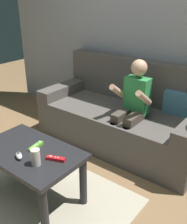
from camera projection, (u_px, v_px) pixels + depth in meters
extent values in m
plane|color=olive|center=(30.00, 211.00, 2.08)|extent=(8.45, 8.45, 0.00)
cube|color=#999EA8|center=(147.00, 24.00, 2.82)|extent=(4.22, 0.05, 2.50)
cube|color=#56514C|center=(120.00, 126.00, 2.93)|extent=(1.78, 0.80, 0.42)
cube|color=#56514C|center=(137.00, 80.00, 2.97)|extent=(1.78, 0.16, 0.48)
cube|color=#56514C|center=(66.00, 89.00, 3.26)|extent=(0.18, 0.80, 0.12)
cube|color=teal|center=(180.00, 103.00, 2.67)|extent=(0.32, 0.16, 0.25)
cylinder|color=#4C4238|center=(113.00, 143.00, 2.61)|extent=(0.08, 0.08, 0.42)
cylinder|color=#4C4238|center=(125.00, 147.00, 2.54)|extent=(0.08, 0.08, 0.42)
cube|color=#4C4238|center=(122.00, 115.00, 2.62)|extent=(0.09, 0.29, 0.09)
cube|color=#4C4238|center=(135.00, 119.00, 2.54)|extent=(0.09, 0.29, 0.09)
cube|color=#33934C|center=(137.00, 95.00, 2.61)|extent=(0.24, 0.14, 0.36)
cylinder|color=#DBAA87|center=(118.00, 92.00, 2.58)|extent=(0.06, 0.26, 0.21)
cylinder|color=#DBAA87|center=(144.00, 98.00, 2.42)|extent=(0.06, 0.26, 0.21)
sphere|color=#DBAA87|center=(139.00, 68.00, 2.50)|extent=(0.16, 0.16, 0.16)
cube|color=#232326|center=(29.00, 152.00, 2.03)|extent=(0.82, 0.51, 0.04)
cylinder|color=#232326|center=(44.00, 213.00, 1.78)|extent=(0.06, 0.06, 0.42)
cylinder|color=#232326|center=(24.00, 151.00, 2.48)|extent=(0.06, 0.06, 0.42)
cylinder|color=#232326|center=(83.00, 181.00, 2.07)|extent=(0.06, 0.06, 0.42)
cube|color=#BCB299|center=(35.00, 197.00, 2.21)|extent=(1.55, 1.12, 0.01)
cube|color=#72C638|center=(36.00, 146.00, 2.06)|extent=(0.06, 0.14, 0.02)
cylinder|color=#99999E|center=(39.00, 142.00, 2.08)|extent=(0.02, 0.02, 0.00)
cylinder|color=silver|center=(36.00, 145.00, 2.06)|extent=(0.01, 0.01, 0.00)
cylinder|color=silver|center=(34.00, 146.00, 2.04)|extent=(0.01, 0.01, 0.00)
ellipsoid|color=white|center=(19.00, 156.00, 1.93)|extent=(0.10, 0.08, 0.04)
cylinder|color=#4C4C51|center=(18.00, 153.00, 1.91)|extent=(0.02, 0.02, 0.01)
cube|color=red|center=(56.00, 159.00, 1.90)|extent=(0.14, 0.09, 0.02)
cylinder|color=#99999E|center=(51.00, 156.00, 1.91)|extent=(0.02, 0.02, 0.00)
cylinder|color=silver|center=(55.00, 157.00, 1.90)|extent=(0.01, 0.01, 0.00)
cylinder|color=silver|center=(58.00, 157.00, 1.89)|extent=(0.01, 0.01, 0.00)
cylinder|color=silver|center=(36.00, 157.00, 1.84)|extent=(0.07, 0.07, 0.12)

